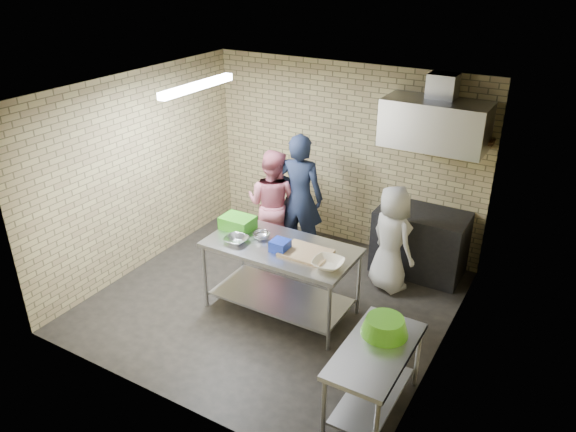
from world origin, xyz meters
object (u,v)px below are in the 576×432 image
object	(u,v)px
stove	(420,242)
man_navy	(299,198)
blue_tub	(280,246)
green_basin	(385,326)
woman_pink	(272,204)
woman_white	(392,239)
bottle_green	(474,132)
side_counter	(373,380)
green_crate	(238,223)
prep_table	(281,278)
bottle_red	(443,127)

from	to	relation	value
stove	man_navy	distance (m)	1.77
blue_tub	stove	bearing A→B (deg)	58.83
green_basin	woman_pink	bearing A→B (deg)	141.99
man_navy	woman_white	size ratio (longest dim) A/B	1.29
blue_tub	woman_white	size ratio (longest dim) A/B	0.14
man_navy	woman_white	bearing A→B (deg)	162.63
woman_white	bottle_green	bearing A→B (deg)	-97.62
side_counter	stove	xyz separation A→B (m)	(-0.45, 2.75, 0.08)
stove	green_basin	xyz separation A→B (m)	(0.43, -2.50, 0.38)
green_crate	woman_white	world-z (taller)	woman_white
green_crate	woman_pink	distance (m)	1.06
prep_table	green_crate	xyz separation A→B (m)	(-0.70, 0.12, 0.53)
stove	side_counter	bearing A→B (deg)	-80.71
side_counter	man_navy	xyz separation A→B (m)	(-2.09, 2.28, 0.56)
green_crate	man_navy	world-z (taller)	man_navy
stove	man_navy	world-z (taller)	man_navy
prep_table	blue_tub	xyz separation A→B (m)	(0.05, -0.10, 0.52)
prep_table	woman_white	world-z (taller)	woman_white
green_crate	bottle_red	xyz separation A→B (m)	(1.92, 1.87, 1.05)
stove	green_crate	bearing A→B (deg)	-138.88
green_crate	blue_tub	xyz separation A→B (m)	(0.75, -0.22, -0.02)
green_basin	bottle_green	world-z (taller)	bottle_green
prep_table	green_basin	distance (m)	1.81
stove	woman_pink	xyz separation A→B (m)	(-2.01, -0.59, 0.35)
green_basin	woman_pink	world-z (taller)	woman_pink
prep_table	side_counter	size ratio (longest dim) A/B	1.50
woman_white	green_crate	bearing A→B (deg)	63.03
man_navy	stove	bearing A→B (deg)	-176.57
bottle_green	prep_table	bearing A→B (deg)	-129.12
man_navy	woman_pink	distance (m)	0.41
bottle_red	bottle_green	bearing A→B (deg)	0.00
bottle_green	woman_pink	distance (m)	2.86
bottle_green	man_navy	world-z (taller)	bottle_green
man_navy	bottle_red	bearing A→B (deg)	-169.76
prep_table	man_navy	world-z (taller)	man_navy
bottle_green	woman_white	size ratio (longest dim) A/B	0.10
green_crate	woman_pink	world-z (taller)	woman_pink
side_counter	woman_pink	bearing A→B (deg)	138.75
side_counter	stove	distance (m)	2.79
prep_table	blue_tub	bearing A→B (deg)	-63.43
prep_table	woman_pink	size ratio (longest dim) A/B	1.12
green_crate	prep_table	bearing A→B (deg)	-9.73
stove	bottle_green	distance (m)	1.65
stove	green_crate	xyz separation A→B (m)	(-1.87, -1.63, 0.53)
prep_table	stove	world-z (taller)	prep_table
bottle_red	green_crate	bearing A→B (deg)	-135.72
blue_tub	green_basin	xyz separation A→B (m)	(1.55, -0.65, -0.13)
prep_table	woman_pink	xyz separation A→B (m)	(-0.84, 1.16, 0.35)
prep_table	green_crate	world-z (taller)	green_crate
green_crate	man_navy	size ratio (longest dim) A/B	0.22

